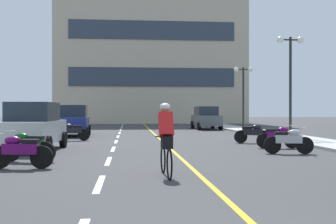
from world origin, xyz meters
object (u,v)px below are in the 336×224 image
object	(u,v)px
street_lamp_far	(243,83)
motorcycle_3	(28,146)
motorcycle_6	(253,133)
parked_car_mid	(73,120)
motorcycle_7	(72,131)
cyclist_rider	(166,138)
street_lamp_mid	(290,64)
motorcycle_4	(289,140)
motorcycle_5	(278,137)
parked_car_far	(206,118)
motorcycle_2	(20,151)
parked_car_near	(33,126)

from	to	relation	value
street_lamp_far	motorcycle_3	size ratio (longest dim) A/B	2.80
street_lamp_far	motorcycle_6	world-z (taller)	street_lamp_far
parked_car_mid	motorcycle_6	size ratio (longest dim) A/B	2.51
motorcycle_7	cyclist_rider	distance (m)	12.37
street_lamp_mid	street_lamp_far	xyz separation A→B (m)	(0.10, 9.79, -0.41)
motorcycle_7	motorcycle_4	bearing A→B (deg)	-40.83
parked_car_mid	motorcycle_5	bearing A→B (deg)	-44.96
parked_car_mid	parked_car_far	bearing A→B (deg)	40.18
motorcycle_5	street_lamp_mid	bearing A→B (deg)	64.54
parked_car_mid	motorcycle_5	xyz separation A→B (m)	(9.20, -9.19, -0.44)
parked_car_far	motorcycle_4	xyz separation A→B (m)	(-0.59, -19.28, -0.44)
motorcycle_2	motorcycle_6	world-z (taller)	same
cyclist_rider	motorcycle_3	bearing A→B (deg)	141.15
parked_car_mid	motorcycle_3	distance (m)	12.89
street_lamp_mid	motorcycle_4	distance (m)	8.95
motorcycle_4	street_lamp_mid	bearing A→B (deg)	68.53
parked_car_far	motorcycle_2	xyz separation A→B (m)	(-8.95, -22.32, -0.44)
motorcycle_3	cyclist_rider	xyz separation A→B (m)	(3.82, -3.08, 0.41)
parked_car_near	motorcycle_5	size ratio (longest dim) A/B	2.52
street_lamp_mid	motorcycle_5	distance (m)	7.05
parked_car_far	motorcycle_6	size ratio (longest dim) A/B	2.49
motorcycle_6	cyclist_rider	xyz separation A→B (m)	(-4.85, -9.52, 0.41)
street_lamp_far	motorcycle_4	distance (m)	18.00
parked_car_near	motorcycle_3	distance (m)	3.70
motorcycle_2	motorcycle_7	bearing A→B (deg)	89.85
street_lamp_far	motorcycle_3	xyz separation A→B (m)	(-11.63, -18.99, -3.11)
street_lamp_mid	cyclist_rider	world-z (taller)	street_lamp_mid
street_lamp_far	motorcycle_6	bearing A→B (deg)	-103.26
motorcycle_3	motorcycle_7	bearing A→B (deg)	88.81
motorcycle_3	motorcycle_5	world-z (taller)	same
parked_car_near	cyclist_rider	world-z (taller)	parked_car_near
motorcycle_2	motorcycle_4	xyz separation A→B (m)	(8.36, 3.04, 0.00)
parked_car_near	motorcycle_4	world-z (taller)	parked_car_near
motorcycle_4	motorcycle_5	bearing A→B (deg)	79.75
motorcycle_4	motorcycle_6	xyz separation A→B (m)	(0.16, 4.91, 0.00)
street_lamp_far	parked_car_far	world-z (taller)	street_lamp_far
street_lamp_mid	motorcycle_7	distance (m)	11.89
street_lamp_mid	parked_car_mid	size ratio (longest dim) A/B	1.25
parked_car_mid	motorcycle_4	xyz separation A→B (m)	(8.82, -11.34, -0.44)
parked_car_mid	parked_car_far	size ratio (longest dim) A/B	1.01
motorcycle_7	motorcycle_6	bearing A→B (deg)	-15.09
parked_car_near	motorcycle_7	xyz separation A→B (m)	(0.79, 5.12, -0.44)
street_lamp_far	parked_car_mid	xyz separation A→B (m)	(-11.93, -6.11, -2.67)
street_lamp_mid	motorcycle_3	bearing A→B (deg)	-141.40
motorcycle_4	parked_car_near	bearing A→B (deg)	167.17
motorcycle_4	motorcycle_3	bearing A→B (deg)	-169.76
street_lamp_mid	parked_car_mid	xyz separation A→B (m)	(-11.83, 3.68, -3.08)
motorcycle_5	motorcycle_4	bearing A→B (deg)	-100.25
motorcycle_3	cyclist_rider	bearing A→B (deg)	-38.85
street_lamp_mid	motorcycle_4	xyz separation A→B (m)	(-3.01, -7.66, -3.52)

